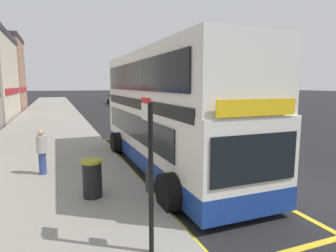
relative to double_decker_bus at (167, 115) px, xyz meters
name	(u,v)px	position (x,y,z in m)	size (l,w,h in m)	color
ground_plane	(108,109)	(2.46, 27.96, -2.06)	(260.00, 260.00, 0.00)	black
pavement_near	(51,110)	(-4.54, 27.96, -1.99)	(6.00, 76.00, 0.14)	gray
double_decker_bus	(167,115)	(0.00, 0.00, 0.00)	(3.28, 10.49, 4.40)	white
bus_bay_markings	(167,165)	(0.04, 0.16, -2.06)	(3.17, 13.01, 0.01)	yellow
bus_stop_sign	(149,164)	(-2.47, -5.42, -0.28)	(0.09, 0.51, 2.83)	black
parked_car_silver_far	(120,101)	(5.18, 32.61, -1.26)	(2.09, 4.20, 1.62)	#B2B5BA
parked_car_teal_distant	(115,99)	(5.33, 37.93, -1.26)	(2.09, 4.20, 1.62)	#196066
pedestrian_further_back	(42,151)	(-4.50, 0.30, -1.09)	(0.34, 0.34, 1.54)	#33478C
litter_bin	(92,178)	(-3.15, -2.41, -1.40)	(0.54, 0.54, 1.04)	black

